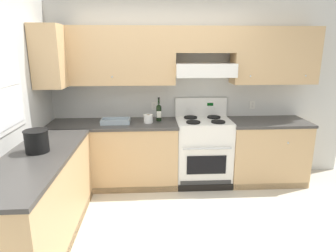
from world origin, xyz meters
name	(u,v)px	position (x,y,z in m)	size (l,w,h in m)	color
ground_plane	(166,235)	(0.00, 0.00, 0.00)	(7.04, 7.04, 0.00)	beige
wall_back	(189,79)	(0.41, 1.53, 1.48)	(4.68, 0.57, 2.55)	silver
wall_left	(3,107)	(-1.59, 0.23, 1.34)	(0.47, 4.00, 2.55)	silver
counter_back_run	(174,153)	(0.17, 1.24, 0.45)	(3.60, 0.65, 0.91)	tan
counter_left_run	(41,200)	(-1.24, 0.00, 0.45)	(0.63, 1.91, 0.91)	tan
stove	(203,151)	(0.59, 1.25, 0.48)	(0.76, 0.62, 1.20)	white
wine_bottle	(159,112)	(-0.04, 1.33, 1.04)	(0.07, 0.07, 0.33)	black
bowl	(116,122)	(-0.63, 1.21, 0.93)	(0.39, 0.21, 0.07)	#9EADB7
bucket	(37,141)	(-1.26, 0.12, 1.03)	(0.24, 0.24, 0.22)	black
paper_towel_roll	(148,119)	(-0.19, 1.22, 0.97)	(0.13, 0.13, 0.11)	white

